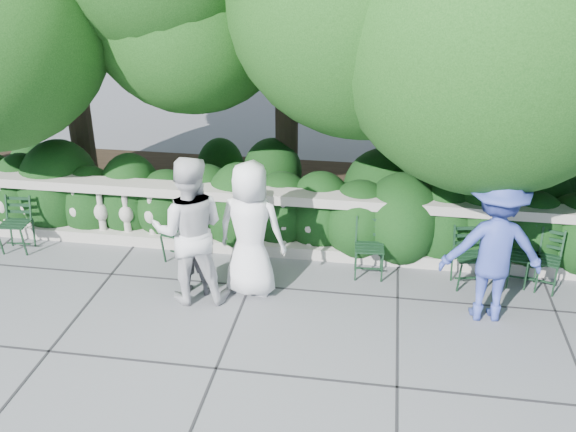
# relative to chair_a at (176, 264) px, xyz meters

# --- Properties ---
(ground) EXTENTS (90.00, 90.00, 0.00)m
(ground) POSITION_rel_chair_a_xyz_m (1.68, -1.22, 0.00)
(ground) COLOR #595A61
(ground) RESTS_ON ground
(balustrade) EXTENTS (12.00, 0.44, 1.00)m
(balustrade) POSITION_rel_chair_a_xyz_m (1.68, 0.58, 0.49)
(balustrade) COLOR #9E998E
(balustrade) RESTS_ON ground
(shrub_hedge) EXTENTS (15.00, 2.60, 1.70)m
(shrub_hedge) POSITION_rel_chair_a_xyz_m (1.68, 1.78, 0.00)
(shrub_hedge) COLOR black
(shrub_hedge) RESTS_ON ground
(chair_a) EXTENTS (0.54, 0.57, 0.84)m
(chair_a) POSITION_rel_chair_a_xyz_m (0.00, 0.00, 0.00)
(chair_a) COLOR black
(chair_a) RESTS_ON ground
(chair_b) EXTENTS (0.48, 0.51, 0.84)m
(chair_b) POSITION_rel_chair_a_xyz_m (-2.46, -0.10, 0.00)
(chair_b) COLOR black
(chair_b) RESTS_ON ground
(chair_c) EXTENTS (0.47, 0.51, 0.84)m
(chair_c) POSITION_rel_chair_a_xyz_m (2.78, -0.04, 0.00)
(chair_c) COLOR black
(chair_c) RESTS_ON ground
(chair_d) EXTENTS (0.51, 0.54, 0.84)m
(chair_d) POSITION_rel_chair_a_xyz_m (4.82, 0.03, 0.00)
(chair_d) COLOR black
(chair_d) RESTS_ON ground
(chair_e) EXTENTS (0.53, 0.56, 0.84)m
(chair_e) POSITION_rel_chair_a_xyz_m (4.15, -0.08, 0.00)
(chair_e) COLOR black
(chair_e) RESTS_ON ground
(chair_f) EXTENTS (0.56, 0.59, 0.84)m
(chair_f) POSITION_rel_chair_a_xyz_m (5.04, -0.00, 0.00)
(chair_f) COLOR black
(chair_f) RESTS_ON ground
(person_businessman) EXTENTS (0.97, 0.70, 1.84)m
(person_businessman) POSITION_rel_chair_a_xyz_m (1.24, -0.53, 0.92)
(person_businessman) COLOR white
(person_businessman) RESTS_ON ground
(person_woman_grey) EXTENTS (0.56, 0.39, 1.47)m
(person_woman_grey) POSITION_rel_chair_a_xyz_m (0.51, -0.67, 0.73)
(person_woman_grey) COLOR #404045
(person_woman_grey) RESTS_ON ground
(person_casual_man) EXTENTS (1.08, 0.92, 1.97)m
(person_casual_man) POSITION_rel_chair_a_xyz_m (0.51, -0.81, 0.99)
(person_casual_man) COLOR silver
(person_casual_man) RESTS_ON ground
(person_older_blue) EXTENTS (1.30, 0.83, 1.92)m
(person_older_blue) POSITION_rel_chair_a_xyz_m (4.26, -0.64, 0.96)
(person_older_blue) COLOR #3646A2
(person_older_blue) RESTS_ON ground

